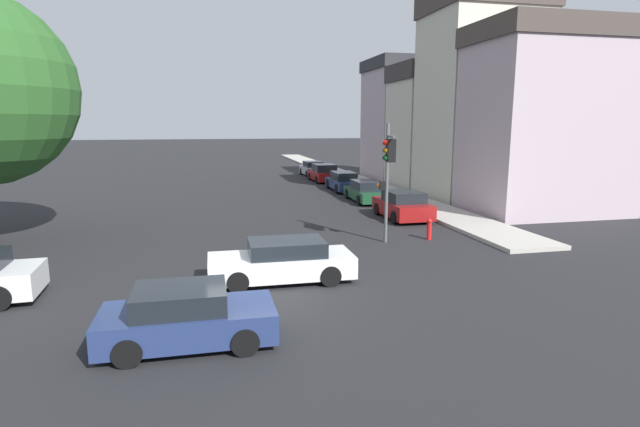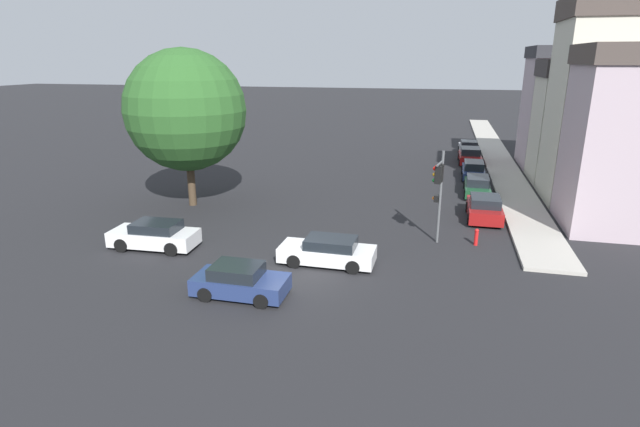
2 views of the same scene
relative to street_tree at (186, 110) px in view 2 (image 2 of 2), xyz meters
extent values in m
plane|color=black|center=(9.97, -9.73, -6.27)|extent=(300.00, 300.00, 0.00)
cube|color=#ADA89E|center=(21.44, 23.62, -6.18)|extent=(2.71, 60.00, 0.18)
cube|color=beige|center=(26.44, 7.41, -0.38)|extent=(6.69, 5.97, 11.78)
cube|color=#473D38|center=(26.44, 7.41, 6.21)|extent=(6.96, 6.21, 1.39)
cube|color=beige|center=(26.52, 13.34, -2.23)|extent=(6.86, 5.31, 8.08)
cube|color=#383333|center=(26.52, 13.34, 2.46)|extent=(7.13, 5.52, 1.30)
cube|color=#B29EA8|center=(26.72, 19.40, -1.54)|extent=(7.25, 6.54, 9.46)
cube|color=#2D2D33|center=(26.72, 19.40, 3.69)|extent=(7.54, 6.80, 1.01)
cylinder|color=#423323|center=(0.00, 0.00, -4.57)|extent=(0.50, 0.50, 3.39)
sphere|color=#285623|center=(0.00, 0.00, 0.01)|extent=(7.71, 7.71, 7.71)
cylinder|color=#515456|center=(16.10, -3.43, -3.79)|extent=(0.14, 0.14, 4.94)
cylinder|color=#515456|center=(15.97, -4.12, -1.82)|extent=(0.36, 1.40, 0.10)
cube|color=black|center=(16.02, -3.89, -2.37)|extent=(0.35, 0.35, 0.90)
sphere|color=red|center=(15.83, -3.85, -2.07)|extent=(0.20, 0.20, 0.20)
sphere|color=#99660F|center=(15.83, -3.85, -2.37)|extent=(0.20, 0.20, 0.20)
sphere|color=#0F511E|center=(15.83, -3.85, -2.67)|extent=(0.20, 0.20, 0.20)
cube|color=black|center=(15.93, -4.35, -2.37)|extent=(0.35, 0.35, 0.90)
sphere|color=red|center=(15.74, -4.31, -2.07)|extent=(0.20, 0.20, 0.20)
sphere|color=#99660F|center=(15.74, -4.31, -2.37)|extent=(0.20, 0.20, 0.20)
sphere|color=#0F511E|center=(15.74, -4.31, -2.67)|extent=(0.20, 0.20, 0.20)
cube|color=black|center=(15.93, -3.39, -3.85)|extent=(0.28, 0.38, 0.35)
sphere|color=orange|center=(15.79, -3.37, -3.85)|extent=(0.18, 0.18, 0.18)
cube|color=silver|center=(1.86, -7.76, -5.70)|extent=(4.51, 2.02, 0.75)
cube|color=black|center=(2.04, -7.75, -5.08)|extent=(2.37, 1.71, 0.48)
cylinder|color=black|center=(0.52, -8.68, -5.91)|extent=(0.72, 0.25, 0.71)
cylinder|color=black|center=(0.45, -6.95, -5.91)|extent=(0.72, 0.25, 0.71)
cylinder|color=black|center=(3.27, -8.56, -5.91)|extent=(0.72, 0.25, 0.71)
cylinder|color=black|center=(3.20, -6.84, -5.91)|extent=(0.72, 0.25, 0.71)
cube|color=silver|center=(11.03, -7.69, -5.75)|extent=(4.55, 1.85, 0.68)
cube|color=black|center=(11.22, -7.70, -5.18)|extent=(2.37, 1.62, 0.47)
cylinder|color=black|center=(9.62, -8.53, -5.94)|extent=(0.65, 0.23, 0.65)
cylinder|color=black|center=(9.64, -6.83, -5.94)|extent=(0.65, 0.23, 0.65)
cylinder|color=black|center=(12.43, -8.56, -5.94)|extent=(0.65, 0.23, 0.65)
cylinder|color=black|center=(12.45, -6.85, -5.94)|extent=(0.65, 0.23, 0.65)
cube|color=navy|center=(8.31, -11.81, -5.76)|extent=(3.88, 1.82, 0.68)
cube|color=black|center=(8.16, -11.81, -5.16)|extent=(2.02, 1.60, 0.50)
cylinder|color=black|center=(9.52, -10.96, -5.96)|extent=(0.62, 0.22, 0.62)
cylinder|color=black|center=(9.51, -12.66, -5.96)|extent=(0.62, 0.22, 0.62)
cylinder|color=black|center=(7.12, -10.95, -5.96)|extent=(0.62, 0.22, 0.62)
cylinder|color=black|center=(7.11, -12.66, -5.96)|extent=(0.62, 0.22, 0.62)
cube|color=maroon|center=(18.81, 1.42, -5.72)|extent=(1.95, 4.18, 0.75)
cube|color=black|center=(18.81, 1.25, -5.07)|extent=(1.71, 2.17, 0.54)
cylinder|color=black|center=(17.90, 2.72, -5.94)|extent=(0.22, 0.65, 0.65)
cylinder|color=black|center=(19.73, 2.71, -5.94)|extent=(0.22, 0.65, 0.65)
cylinder|color=black|center=(17.89, 0.13, -5.94)|extent=(0.22, 0.65, 0.65)
cylinder|color=black|center=(19.72, 0.12, -5.94)|extent=(0.22, 0.65, 0.65)
cube|color=#194728|center=(18.72, 7.43, -5.79)|extent=(1.81, 4.65, 0.61)
cube|color=black|center=(18.71, 7.24, -5.20)|extent=(1.56, 2.43, 0.57)
cylinder|color=black|center=(17.94, 8.87, -5.95)|extent=(0.23, 0.63, 0.63)
cylinder|color=black|center=(19.55, 8.84, -5.95)|extent=(0.23, 0.63, 0.63)
cylinder|color=black|center=(17.88, 6.01, -5.95)|extent=(0.23, 0.63, 0.63)
cylinder|color=black|center=(19.49, 5.98, -5.95)|extent=(0.23, 0.63, 0.63)
cube|color=navy|center=(18.69, 12.72, -5.76)|extent=(1.77, 4.62, 0.63)
cube|color=black|center=(18.69, 12.53, -5.15)|extent=(1.53, 2.41, 0.60)
cylinder|color=black|center=(17.91, 14.15, -5.92)|extent=(0.23, 0.69, 0.69)
cylinder|color=black|center=(19.51, 14.13, -5.92)|extent=(0.23, 0.69, 0.69)
cylinder|color=black|center=(17.87, 11.30, -5.92)|extent=(0.23, 0.69, 0.69)
cylinder|color=black|center=(19.47, 11.28, -5.92)|extent=(0.23, 0.69, 0.69)
cube|color=maroon|center=(18.67, 18.95, -5.74)|extent=(1.98, 4.50, 0.71)
cube|color=black|center=(18.67, 18.77, -5.08)|extent=(1.73, 2.35, 0.61)
cylinder|color=black|center=(17.74, 20.32, -5.95)|extent=(0.23, 0.63, 0.63)
cylinder|color=black|center=(19.56, 20.35, -5.95)|extent=(0.23, 0.63, 0.63)
cylinder|color=black|center=(17.78, 17.55, -5.95)|extent=(0.23, 0.63, 0.63)
cylinder|color=black|center=(19.60, 17.57, -5.95)|extent=(0.23, 0.63, 0.63)
cube|color=#B7B7BC|center=(18.73, 23.84, -5.75)|extent=(1.91, 4.03, 0.71)
cube|color=black|center=(18.74, 23.68, -5.14)|extent=(1.62, 2.12, 0.50)
cylinder|color=black|center=(17.86, 25.04, -5.96)|extent=(0.24, 0.61, 0.61)
cylinder|color=black|center=(19.50, 25.10, -5.96)|extent=(0.24, 0.61, 0.61)
cylinder|color=black|center=(17.96, 22.58, -5.96)|extent=(0.24, 0.61, 0.61)
cylinder|color=black|center=(19.60, 22.65, -5.96)|extent=(0.24, 0.61, 0.61)
cylinder|color=red|center=(18.10, -3.41, -5.89)|extent=(0.20, 0.20, 0.75)
sphere|color=red|center=(18.10, -3.41, -5.46)|extent=(0.22, 0.22, 0.22)
camera|label=1|loc=(8.86, -22.84, -1.31)|focal=28.00mm
camera|label=2|loc=(15.95, -29.30, 3.16)|focal=28.00mm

